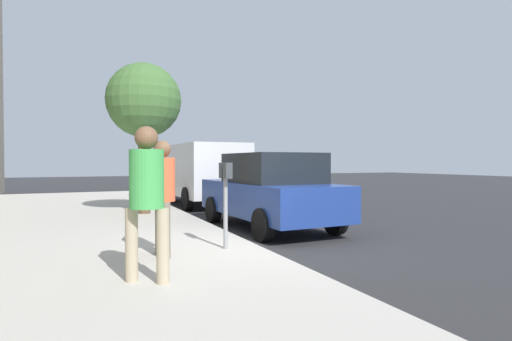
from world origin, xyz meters
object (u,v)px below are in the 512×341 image
Objects in this scene: pedestrian_at_meter at (162,188)px; pedestrian_bystander at (147,189)px; parked_van_far at (200,170)px; street_tree at (144,102)px; parked_sedan_near at (270,190)px; parking_meter at (226,187)px.

pedestrian_bystander is at bearing -109.20° from pedestrian_at_meter.
street_tree is at bearing 140.75° from parked_van_far.
parked_van_far is at bearing 0.02° from parked_sedan_near.
pedestrian_at_meter is 0.39× the size of parked_sedan_near.
pedestrian_at_meter is 0.42× the size of street_tree.
pedestrian_at_meter is 5.70m from street_tree.
pedestrian_at_meter is 0.95× the size of pedestrian_bystander.
street_tree is (-3.00, 2.45, 1.95)m from parked_van_far.
parked_sedan_near is (3.72, -3.42, -0.35)m from pedestrian_bystander.
parked_van_far reaches higher than parking_meter.
parked_sedan_near is at bearing -6.35° from pedestrian_bystander.
parking_meter is at bearing -10.73° from pedestrian_bystander.
street_tree is at bearing 83.69° from pedestrian_at_meter.
street_tree is at bearing 40.72° from parked_sedan_near.
parked_van_far is 4.34m from street_tree.
pedestrian_at_meter is at bearing 174.18° from street_tree.
street_tree reaches higher than parking_meter.
pedestrian_bystander is (-1.38, 1.48, 0.08)m from parking_meter.
street_tree reaches higher than parked_sedan_near.
parked_sedan_near is at bearing 38.82° from pedestrian_at_meter.
pedestrian_bystander reaches higher than parking_meter.
pedestrian_bystander is 0.41× the size of parked_sedan_near.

